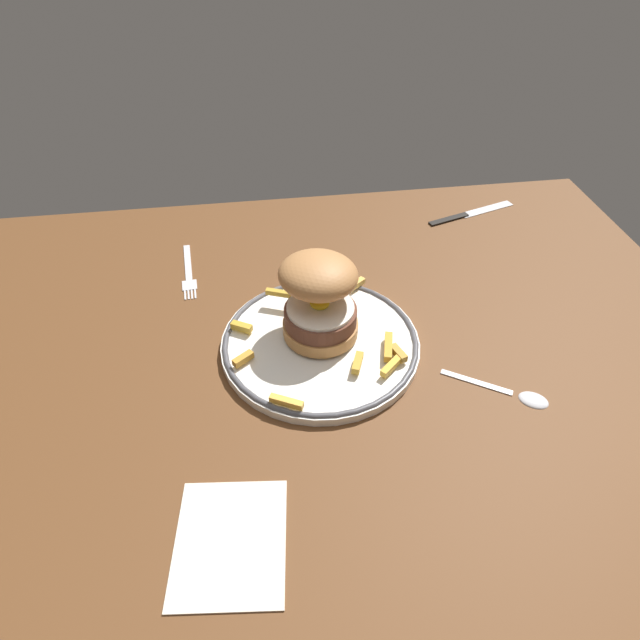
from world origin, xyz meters
TOP-DOWN VIEW (x-y plane):
  - ground_plane at (0.00, 0.00)cm, footprint 111.05×81.24cm
  - dinner_plate at (-0.92, 0.31)cm, footprint 26.47×26.47cm
  - burger at (-0.77, 2.12)cm, footprint 14.69×14.71cm
  - fries_pile at (0.48, -1.80)cm, footprint 22.12×23.28cm
  - fork at (-19.17, 19.34)cm, footprint 2.61×14.46cm
  - knife at (29.83, 29.84)cm, footprint 17.62×6.83cm
  - spoon at (22.24, -12.02)cm, footprint 12.13×8.57cm
  - napkin at (-13.39, -25.49)cm, footprint 12.13×14.02cm

SIDE VIEW (x-z plane):
  - ground_plane at x=0.00cm, z-range -4.00..0.00cm
  - fork at x=-19.17cm, z-range 0.00..0.36cm
  - napkin at x=-13.39cm, z-range 0.00..0.40cm
  - knife at x=29.83cm, z-range -0.09..0.61cm
  - spoon at x=22.24cm, z-range -0.09..0.81cm
  - dinner_plate at x=-0.92cm, z-range 0.04..1.64cm
  - fries_pile at x=0.48cm, z-range 1.06..3.34cm
  - burger at x=-0.77cm, z-range 1.57..12.73cm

